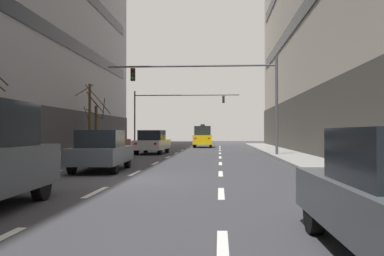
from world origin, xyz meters
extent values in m
plane|color=#38383D|center=(0.00, 0.00, 0.00)|extent=(120.00, 120.00, 0.00)
cube|color=gray|center=(7.81, 0.00, 0.07)|extent=(2.55, 80.00, 0.14)
cube|color=silver|center=(-3.27, 2.00, 0.00)|extent=(0.16, 2.00, 0.01)
cube|color=silver|center=(-3.27, 7.00, 0.00)|extent=(0.16, 2.00, 0.01)
cube|color=silver|center=(-3.27, 12.00, 0.00)|extent=(0.16, 2.00, 0.01)
cube|color=silver|center=(-3.27, 17.00, 0.00)|extent=(0.16, 2.00, 0.01)
cube|color=silver|center=(-3.27, 22.00, 0.00)|extent=(0.16, 2.00, 0.01)
cube|color=silver|center=(-3.27, 27.00, 0.00)|extent=(0.16, 2.00, 0.01)
cube|color=silver|center=(-3.27, 32.00, 0.00)|extent=(0.16, 2.00, 0.01)
cube|color=silver|center=(0.00, -3.00, 0.00)|extent=(0.16, 2.00, 0.01)
cube|color=silver|center=(0.00, 2.00, 0.00)|extent=(0.16, 2.00, 0.01)
cube|color=silver|center=(0.00, 7.00, 0.00)|extent=(0.16, 2.00, 0.01)
cube|color=silver|center=(0.00, 12.00, 0.00)|extent=(0.16, 2.00, 0.01)
cube|color=silver|center=(0.00, 17.00, 0.00)|extent=(0.16, 2.00, 0.01)
cube|color=silver|center=(0.00, 22.00, 0.00)|extent=(0.16, 2.00, 0.01)
cube|color=silver|center=(0.00, 27.00, 0.00)|extent=(0.16, 2.00, 0.01)
cube|color=silver|center=(0.00, 32.00, 0.00)|extent=(0.16, 2.00, 0.01)
cube|color=silver|center=(3.27, -8.00, 0.00)|extent=(0.16, 2.00, 0.01)
cube|color=silver|center=(3.27, -3.00, 0.00)|extent=(0.16, 2.00, 0.01)
cube|color=silver|center=(3.27, 2.00, 0.00)|extent=(0.16, 2.00, 0.01)
cube|color=silver|center=(3.27, 7.00, 0.00)|extent=(0.16, 2.00, 0.01)
cube|color=silver|center=(3.27, 12.00, 0.00)|extent=(0.16, 2.00, 0.01)
cube|color=silver|center=(3.27, 17.00, 0.00)|extent=(0.16, 2.00, 0.01)
cube|color=silver|center=(3.27, 22.00, 0.00)|extent=(0.16, 2.00, 0.01)
cube|color=silver|center=(3.27, 27.00, 0.00)|extent=(0.16, 2.00, 0.01)
cube|color=silver|center=(3.27, 32.00, 0.00)|extent=(0.16, 2.00, 0.01)
cylinder|color=black|center=(-4.12, 0.68, 0.32)|extent=(0.24, 0.65, 0.65)
cube|color=white|center=(-4.30, 1.46, 0.92)|extent=(0.20, 0.08, 0.14)
cylinder|color=black|center=(-0.86, -4.35, 0.34)|extent=(0.25, 0.69, 0.69)
cube|color=white|center=(-1.05, -3.51, 0.97)|extent=(0.21, 0.09, 0.15)
cylinder|color=black|center=(-2.41, 4.18, 0.33)|extent=(0.25, 0.67, 0.66)
cylinder|color=black|center=(-0.81, 4.25, 0.33)|extent=(0.25, 0.67, 0.66)
cylinder|color=black|center=(-2.28, 1.48, 0.33)|extent=(0.25, 0.67, 0.66)
cylinder|color=black|center=(-0.69, 1.55, 0.33)|extent=(0.25, 0.67, 0.66)
cube|color=#474C51|center=(-1.55, 2.87, 0.65)|extent=(2.03, 4.48, 0.64)
cube|color=black|center=(-1.54, 2.67, 1.31)|extent=(1.68, 1.97, 0.68)
cube|color=white|center=(-2.29, 4.99, 0.76)|extent=(0.20, 0.09, 0.14)
cube|color=red|center=(-2.09, 0.68, 0.76)|extent=(0.20, 0.09, 0.14)
cube|color=white|center=(-1.00, 5.05, 0.76)|extent=(0.20, 0.09, 0.14)
cube|color=red|center=(-0.81, 0.74, 0.76)|extent=(0.20, 0.09, 0.14)
cylinder|color=black|center=(-2.41, 17.53, 0.34)|extent=(0.26, 0.69, 0.68)
cylinder|color=black|center=(-0.75, 17.45, 0.34)|extent=(0.26, 0.69, 0.68)
cylinder|color=black|center=(-2.54, 14.74, 0.34)|extent=(0.26, 0.69, 0.68)
cylinder|color=black|center=(-0.88, 14.66, 0.34)|extent=(0.26, 0.69, 0.68)
cube|color=#B7BABF|center=(-1.64, 16.10, 0.67)|extent=(2.13, 4.65, 0.66)
cube|color=black|center=(-1.65, 15.89, 1.36)|extent=(1.75, 2.05, 0.71)
cube|color=white|center=(-2.20, 18.37, 0.79)|extent=(0.21, 0.09, 0.15)
cube|color=red|center=(-2.42, 13.89, 0.79)|extent=(0.21, 0.09, 0.15)
cube|color=white|center=(-0.87, 18.30, 0.79)|extent=(0.21, 0.09, 0.15)
cube|color=red|center=(-1.09, 13.82, 0.79)|extent=(0.21, 0.09, 0.15)
cylinder|color=black|center=(-5.84, 18.87, 0.34)|extent=(0.24, 0.69, 0.69)
cylinder|color=black|center=(-4.17, 18.84, 0.34)|extent=(0.24, 0.69, 0.69)
cylinder|color=black|center=(-5.87, 16.05, 0.34)|extent=(0.24, 0.69, 0.69)
cylinder|color=black|center=(-4.21, 16.03, 0.34)|extent=(0.24, 0.69, 0.69)
cube|color=maroon|center=(-5.02, 17.45, 0.68)|extent=(1.98, 4.61, 0.67)
cube|color=black|center=(-5.02, 17.24, 1.37)|extent=(1.69, 2.00, 0.71)
cube|color=white|center=(-5.66, 19.71, 0.79)|extent=(0.21, 0.09, 0.15)
cube|color=red|center=(-5.72, 15.20, 0.79)|extent=(0.21, 0.09, 0.15)
cube|color=white|center=(-4.32, 19.69, 0.79)|extent=(0.21, 0.09, 0.15)
cube|color=red|center=(-4.38, 15.18, 0.79)|extent=(0.21, 0.09, 0.15)
cylinder|color=black|center=(0.64, 30.44, 0.34)|extent=(0.24, 0.68, 0.68)
cylinder|color=black|center=(2.29, 30.46, 0.34)|extent=(0.24, 0.68, 0.68)
cylinder|color=black|center=(0.69, 27.65, 0.34)|extent=(0.24, 0.68, 0.68)
cylinder|color=black|center=(2.34, 27.68, 0.34)|extent=(0.24, 0.68, 0.68)
cube|color=yellow|center=(1.49, 29.06, 0.80)|extent=(1.97, 4.57, 0.93)
cube|color=black|center=(1.49, 29.06, 1.73)|extent=(1.69, 2.71, 0.93)
cube|color=white|center=(0.79, 31.28, 0.97)|extent=(0.21, 0.09, 0.14)
cube|color=red|center=(0.86, 26.82, 0.97)|extent=(0.21, 0.09, 0.14)
cube|color=white|center=(2.12, 31.30, 0.97)|extent=(0.21, 0.09, 0.14)
cube|color=red|center=(2.19, 26.84, 0.97)|extent=(0.21, 0.09, 0.14)
cube|color=black|center=(1.49, 29.06, 2.29)|extent=(0.46, 0.21, 0.19)
cylinder|color=black|center=(4.68, -7.07, 0.32)|extent=(0.22, 0.65, 0.65)
cube|color=white|center=(4.83, -6.28, 0.75)|extent=(0.20, 0.08, 0.14)
cylinder|color=#4C4C51|center=(6.93, 13.37, 3.35)|extent=(0.18, 0.18, 6.43)
cylinder|color=#4C4C51|center=(1.38, 13.37, 5.92)|extent=(11.11, 0.12, 0.12)
cube|color=black|center=(-2.51, 13.37, 5.40)|extent=(0.28, 0.24, 0.84)
sphere|color=#4B0704|center=(-2.51, 13.23, 5.66)|extent=(0.17, 0.17, 0.17)
sphere|color=#523505|center=(-2.51, 13.23, 5.40)|extent=(0.17, 0.17, 0.17)
sphere|color=green|center=(-2.51, 13.23, 5.14)|extent=(0.17, 0.17, 0.17)
cylinder|color=#4C4C51|center=(-6.93, 35.17, 3.32)|extent=(0.18, 0.18, 6.37)
cylinder|color=#4C4C51|center=(-0.68, 35.17, 5.98)|extent=(12.51, 0.12, 0.12)
cube|color=black|center=(3.70, 35.17, 5.46)|extent=(0.28, 0.24, 0.84)
sphere|color=red|center=(3.70, 35.03, 5.72)|extent=(0.17, 0.17, 0.17)
sphere|color=#523505|center=(3.70, 35.03, 5.46)|extent=(0.17, 0.17, 0.17)
sphere|color=#073E10|center=(3.70, 35.03, 5.20)|extent=(0.17, 0.17, 0.17)
cylinder|color=#4C3823|center=(-7.55, 19.94, 2.87)|extent=(0.22, 0.22, 5.46)
cylinder|color=#42301E|center=(-8.20, 20.50, 5.13)|extent=(1.19, 1.38, 1.12)
cylinder|color=#42301E|center=(-7.14, 19.74, 4.11)|extent=(0.50, 0.91, 0.84)
cylinder|color=#42301E|center=(-7.29, 19.52, 4.93)|extent=(0.93, 0.60, 1.11)
cylinder|color=#42301E|center=(-7.32, 19.62, 4.41)|extent=(0.74, 0.55, 0.99)
cylinder|color=#4C3823|center=(-7.55, 21.71, 2.00)|extent=(0.25, 0.25, 3.73)
cylinder|color=#42301E|center=(-6.76, 21.34, 3.85)|extent=(0.83, 1.65, 1.35)
cylinder|color=#42301E|center=(-8.27, 21.27, 3.21)|extent=(0.96, 1.51, 1.25)
cylinder|color=#42301E|center=(-7.20, 21.40, 3.75)|extent=(0.72, 0.80, 1.04)
cylinder|color=#42301E|center=(-6.96, 21.98, 3.62)|extent=(0.62, 1.26, 1.79)
cylinder|color=#42301E|center=(-7.53, 21.04, 3.15)|extent=(1.40, 0.12, 0.89)
camera|label=1|loc=(3.22, -13.53, 1.56)|focal=38.43mm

